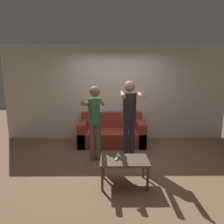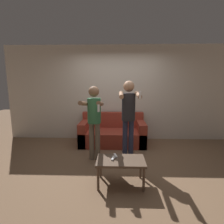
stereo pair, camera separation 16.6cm
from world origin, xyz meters
The scene contains 8 objects.
ground_plane centered at (0.00, 0.00, 0.00)m, with size 14.00×14.00×0.00m, color brown.
wall_back centered at (0.00, 1.63, 1.35)m, with size 6.40×0.06×2.70m.
couch centered at (-0.12, 1.17, 0.27)m, with size 1.73×0.88×0.82m.
person_standing_left centered at (-0.48, 0.12, 0.99)m, with size 0.40×0.77×1.59m.
person_standing_right centered at (0.24, 0.13, 1.06)m, with size 0.40×0.72×1.70m.
coffee_table centered at (0.07, -0.77, 0.38)m, with size 0.78×0.47×0.43m.
remote_near centered at (-0.05, -0.75, 0.44)m, with size 0.06×0.15×0.02m.
remote_far centered at (-0.01, -0.65, 0.44)m, with size 0.07×0.15×0.02m.
Camera 1 is at (-0.15, -3.45, 1.67)m, focal length 28.00 mm.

